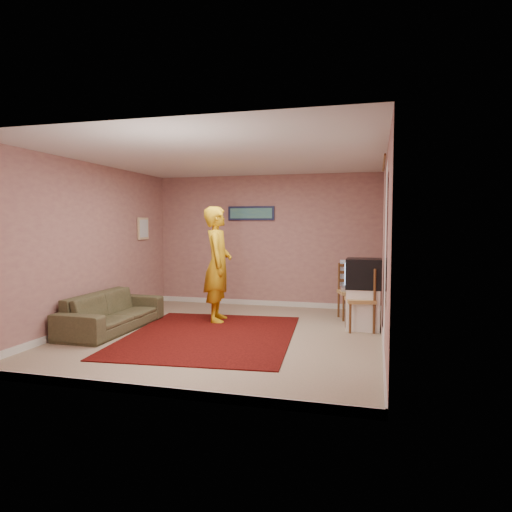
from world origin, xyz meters
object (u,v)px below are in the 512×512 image
(tv_cabinet, at_px, (363,309))
(chair_a, at_px, (352,285))
(chair_b, at_px, (360,292))
(person, at_px, (218,264))
(sofa, at_px, (112,311))
(crt_tv, at_px, (363,273))

(tv_cabinet, distance_m, chair_a, 0.81)
(chair_b, relative_size, person, 0.27)
(chair_a, xyz_separation_m, sofa, (-3.54, -1.77, -0.30))
(chair_b, bearing_deg, tv_cabinet, 145.87)
(sofa, height_order, person, person)
(crt_tv, relative_size, sofa, 0.28)
(chair_a, height_order, sofa, chair_a)
(tv_cabinet, distance_m, sofa, 3.89)
(chair_a, bearing_deg, tv_cabinet, -91.83)
(crt_tv, bearing_deg, tv_cabinet, -0.00)
(chair_a, xyz_separation_m, chair_b, (0.17, -0.84, 0.01))
(crt_tv, bearing_deg, sofa, -165.07)
(chair_a, relative_size, sofa, 0.27)
(tv_cabinet, xyz_separation_m, person, (-2.38, -0.02, 0.64))
(person, bearing_deg, chair_b, -105.31)
(crt_tv, distance_m, chair_b, 0.30)
(chair_b, bearing_deg, sofa, -88.02)
(crt_tv, distance_m, chair_a, 0.81)
(crt_tv, bearing_deg, chair_b, -110.11)
(chair_a, bearing_deg, chair_b, -96.71)
(sofa, bearing_deg, person, -53.56)
(tv_cabinet, height_order, sofa, tv_cabinet)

